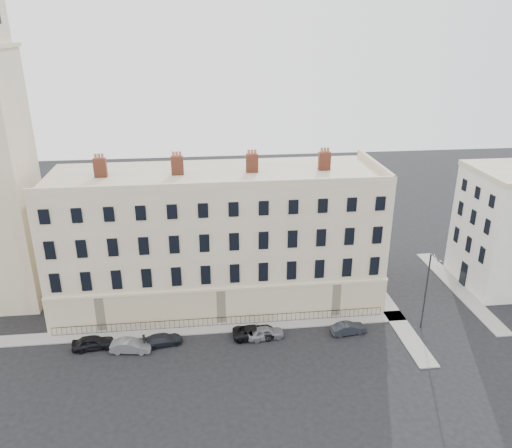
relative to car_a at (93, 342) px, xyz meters
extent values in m
plane|color=black|center=(18.89, -2.86, -0.69)|extent=(160.00, 160.00, 0.00)
cube|color=#C3B291|center=(12.89, 9.14, 6.81)|extent=(36.00, 12.00, 15.00)
cube|color=beige|center=(12.89, 3.06, 1.31)|extent=(36.10, 0.18, 4.00)
cube|color=beige|center=(30.97, 9.14, 1.31)|extent=(0.18, 12.10, 4.00)
cube|color=#C3B291|center=(12.89, 3.29, 14.71)|extent=(36.00, 0.35, 0.80)
cube|color=#C3B291|center=(30.74, 9.14, 14.71)|extent=(0.35, 12.00, 0.80)
cube|color=brown|center=(0.89, 9.14, 15.31)|extent=(1.30, 0.70, 2.00)
cube|color=brown|center=(8.89, 9.14, 15.31)|extent=(1.30, 0.70, 2.00)
cube|color=brown|center=(16.89, 9.14, 15.31)|extent=(1.30, 0.70, 2.00)
cube|color=brown|center=(24.89, 9.14, 15.31)|extent=(1.30, 0.70, 2.00)
cube|color=silver|center=(47.89, 8.14, 6.31)|extent=(10.00, 10.00, 14.00)
cube|color=gray|center=(8.89, 2.14, -0.63)|extent=(48.00, 2.00, 0.12)
cube|color=gray|center=(31.89, 5.14, -0.63)|extent=(2.00, 24.00, 0.12)
cube|color=gray|center=(41.89, 7.14, -0.63)|extent=(2.00, 20.00, 0.12)
cube|color=black|center=(12.89, 2.54, 0.33)|extent=(35.00, 0.04, 0.04)
cube|color=black|center=(12.89, 2.54, -0.57)|extent=(35.00, 0.04, 0.04)
imported|color=black|center=(0.00, 0.00, 0.00)|extent=(4.19, 2.08, 1.37)
imported|color=slate|center=(3.79, -0.96, -0.04)|extent=(4.09, 1.87, 1.30)
imported|color=black|center=(6.83, -0.14, -0.12)|extent=(4.14, 2.23, 1.14)
imported|color=black|center=(16.12, 0.03, -0.06)|extent=(4.58, 2.22, 1.26)
imported|color=gray|center=(17.19, -0.25, -0.03)|extent=(4.01, 2.02, 1.31)
imported|color=#21242C|center=(25.88, -0.40, -0.08)|extent=(3.84, 1.77, 1.22)
cylinder|color=#2E2F33|center=(33.89, -0.19, 3.62)|extent=(0.17, 0.17, 8.61)
cylinder|color=#2E2F33|center=(34.04, -0.92, 7.82)|extent=(0.44, 1.60, 0.11)
cube|color=#2E2F33|center=(34.20, -1.66, 7.76)|extent=(0.30, 0.57, 0.13)
camera|label=1|loc=(11.28, -43.03, 29.19)|focal=35.00mm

